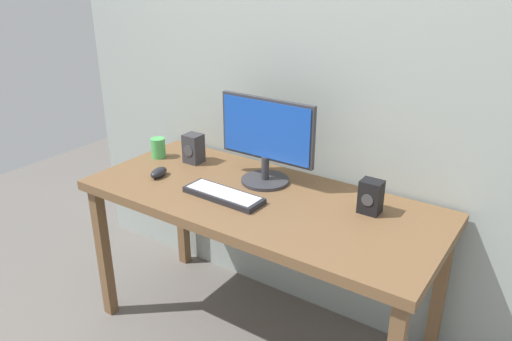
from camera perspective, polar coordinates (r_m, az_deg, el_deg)
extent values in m
plane|color=slate|center=(2.65, 0.37, -18.17)|extent=(6.00, 6.00, 0.00)
cube|color=#9EA8A3|center=(2.34, 6.01, 16.91)|extent=(2.91, 0.04, 3.00)
cube|color=brown|center=(2.23, 0.41, -3.48)|extent=(1.62, 0.70, 0.04)
cube|color=brown|center=(2.69, -16.96, -8.99)|extent=(0.05, 0.05, 0.73)
cube|color=brown|center=(3.03, -8.44, -4.34)|extent=(0.05, 0.05, 0.73)
cube|color=brown|center=(2.42, 20.07, -13.43)|extent=(0.05, 0.05, 0.73)
cylinder|color=#333338|center=(2.36, 1.06, -1.13)|extent=(0.23, 0.23, 0.02)
cylinder|color=#333338|center=(2.33, 1.07, 0.28)|extent=(0.04, 0.04, 0.11)
cube|color=#333338|center=(2.27, 1.27, 4.72)|extent=(0.48, 0.02, 0.29)
cube|color=blue|center=(2.26, 1.07, 4.63)|extent=(0.46, 0.01, 0.26)
cube|color=#232328|center=(2.20, -3.73, -2.83)|extent=(0.38, 0.14, 0.02)
cube|color=silver|center=(2.20, -3.74, -2.50)|extent=(0.35, 0.11, 0.00)
ellipsoid|color=#232328|center=(2.45, -11.03, -0.22)|extent=(0.07, 0.12, 0.04)
cube|color=black|center=(2.10, 12.95, -2.93)|extent=(0.09, 0.07, 0.14)
cylinder|color=#3F3F44|center=(2.07, 12.55, -3.32)|extent=(0.05, 0.00, 0.05)
cube|color=#333338|center=(2.58, -7.13, 2.51)|extent=(0.09, 0.08, 0.15)
cylinder|color=#3F3F44|center=(2.55, -7.76, 2.23)|extent=(0.06, 0.00, 0.06)
cylinder|color=#4CB259|center=(2.68, -11.07, 2.55)|extent=(0.08, 0.08, 0.10)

